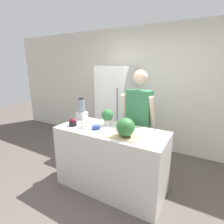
% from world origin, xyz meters
% --- Properties ---
extents(ground_plane, '(14.00, 14.00, 0.00)m').
position_xyz_m(ground_plane, '(0.00, 0.00, 0.00)').
color(ground_plane, '#564C47').
extents(wall_back, '(8.00, 0.06, 2.60)m').
position_xyz_m(wall_back, '(0.00, 2.00, 1.30)').
color(wall_back, silver).
rests_on(wall_back, ground_plane).
extents(counter_island, '(1.57, 0.67, 0.93)m').
position_xyz_m(counter_island, '(0.00, 0.34, 0.47)').
color(counter_island, beige).
rests_on(counter_island, ground_plane).
extents(refrigerator, '(0.67, 0.68, 1.80)m').
position_xyz_m(refrigerator, '(-0.61, 1.62, 0.90)').
color(refrigerator, white).
rests_on(refrigerator, ground_plane).
extents(person, '(0.52, 0.27, 1.74)m').
position_xyz_m(person, '(0.18, 0.93, 0.91)').
color(person, '#333338').
rests_on(person, ground_plane).
extents(cutting_board, '(0.41, 0.26, 0.01)m').
position_xyz_m(cutting_board, '(0.27, 0.21, 0.94)').
color(cutting_board, tan).
rests_on(cutting_board, counter_island).
extents(watermelon, '(0.24, 0.24, 0.24)m').
position_xyz_m(watermelon, '(0.29, 0.20, 1.07)').
color(watermelon, '#2D6B33').
rests_on(watermelon, cutting_board).
extents(bowl_cherries, '(0.12, 0.12, 0.11)m').
position_xyz_m(bowl_cherries, '(-0.58, 0.20, 0.98)').
color(bowl_cherries, black).
rests_on(bowl_cherries, counter_island).
extents(bowl_cream, '(0.12, 0.12, 0.12)m').
position_xyz_m(bowl_cream, '(-0.38, 0.23, 0.98)').
color(bowl_cream, white).
rests_on(bowl_cream, counter_island).
extents(bowl_small_blue, '(0.12, 0.12, 0.05)m').
position_xyz_m(bowl_small_blue, '(-0.20, 0.26, 0.96)').
color(bowl_small_blue, navy).
rests_on(bowl_small_blue, counter_island).
extents(blender, '(0.15, 0.15, 0.36)m').
position_xyz_m(blender, '(-0.68, 0.54, 1.08)').
color(blender, '#B7B7BC').
rests_on(blender, counter_island).
extents(potted_plant, '(0.18, 0.18, 0.25)m').
position_xyz_m(potted_plant, '(-0.15, 0.49, 1.07)').
color(potted_plant, beige).
rests_on(potted_plant, counter_island).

